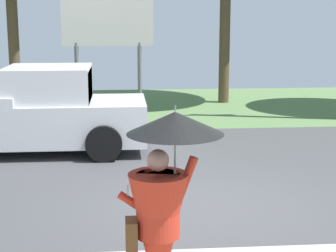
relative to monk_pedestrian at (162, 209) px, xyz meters
name	(u,v)px	position (x,y,z in m)	size (l,w,h in m)	color
ground_plane	(181,161)	(0.85, 6.06, -1.13)	(40.00, 22.00, 0.20)	#424244
monk_pedestrian	(162,209)	(0.00, 0.00, 0.00)	(1.05, 0.96, 2.13)	#B22D1E
pickup_truck	(28,113)	(-2.44, 6.99, -0.21)	(5.20, 2.28, 1.88)	silver
roadside_billboard	(108,30)	(-0.75, 10.87, 1.47)	(2.60, 0.12, 3.50)	slate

